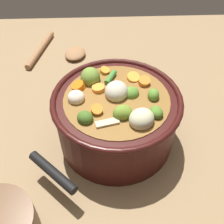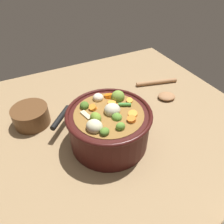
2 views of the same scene
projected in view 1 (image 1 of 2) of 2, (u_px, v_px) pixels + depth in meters
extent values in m
plane|color=#8C704C|center=(116.00, 137.00, 0.61)|extent=(1.10, 1.10, 0.00)
cylinder|color=#38110F|center=(116.00, 119.00, 0.57)|extent=(0.24, 0.24, 0.12)
torus|color=#38110F|center=(117.00, 99.00, 0.53)|extent=(0.26, 0.26, 0.01)
cylinder|color=olive|center=(116.00, 118.00, 0.57)|extent=(0.21, 0.21, 0.11)
ellipsoid|color=#58872F|center=(131.00, 93.00, 0.53)|extent=(0.04, 0.04, 0.03)
ellipsoid|color=#527E2A|center=(156.00, 113.00, 0.49)|extent=(0.03, 0.03, 0.02)
ellipsoid|color=olive|center=(122.00, 113.00, 0.49)|extent=(0.04, 0.04, 0.03)
ellipsoid|color=#446A23|center=(85.00, 118.00, 0.48)|extent=(0.04, 0.04, 0.02)
ellipsoid|color=olive|center=(90.00, 77.00, 0.56)|extent=(0.05, 0.05, 0.04)
ellipsoid|color=#5A8C31|center=(154.00, 97.00, 0.52)|extent=(0.02, 0.03, 0.02)
cylinder|color=orange|center=(133.00, 78.00, 0.57)|extent=(0.04, 0.04, 0.02)
cylinder|color=orange|center=(97.00, 110.00, 0.50)|extent=(0.03, 0.03, 0.02)
cylinder|color=orange|center=(79.00, 87.00, 0.55)|extent=(0.03, 0.03, 0.02)
cylinder|color=orange|center=(104.00, 71.00, 0.58)|extent=(0.03, 0.03, 0.02)
cylinder|color=orange|center=(144.00, 82.00, 0.56)|extent=(0.03, 0.03, 0.02)
cylinder|color=orange|center=(98.00, 89.00, 0.54)|extent=(0.04, 0.04, 0.01)
ellipsoid|color=beige|center=(114.00, 91.00, 0.53)|extent=(0.06, 0.06, 0.04)
ellipsoid|color=beige|center=(76.00, 97.00, 0.52)|extent=(0.03, 0.03, 0.03)
ellipsoid|color=beige|center=(142.00, 119.00, 0.48)|extent=(0.06, 0.06, 0.04)
cylinder|color=#418334|center=(111.00, 77.00, 0.56)|extent=(0.03, 0.04, 0.01)
cube|color=beige|center=(107.00, 123.00, 0.48)|extent=(0.04, 0.02, 0.01)
ellipsoid|color=#9A6B45|center=(75.00, 53.00, 0.82)|extent=(0.08, 0.08, 0.02)
cylinder|color=#9A6B45|center=(40.00, 49.00, 0.83)|extent=(0.06, 0.18, 0.02)
cylinder|color=black|center=(53.00, 172.00, 0.49)|extent=(0.09, 0.09, 0.02)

